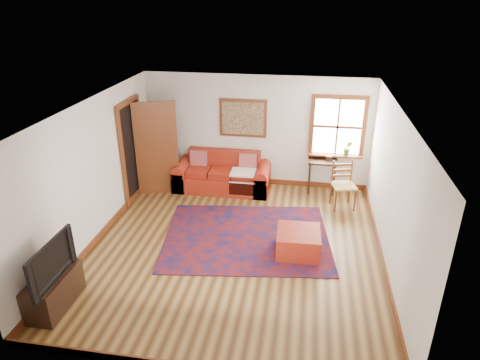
% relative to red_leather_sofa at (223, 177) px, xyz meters
% --- Properties ---
extents(ground, '(5.50, 5.50, 0.00)m').
position_rel_red_leather_sofa_xyz_m(ground, '(0.70, -2.34, -0.27)').
color(ground, '#492D13').
rests_on(ground, ground).
extents(room_envelope, '(5.04, 5.54, 2.52)m').
position_rel_red_leather_sofa_xyz_m(room_envelope, '(0.70, -2.32, 1.38)').
color(room_envelope, silver).
rests_on(room_envelope, ground).
extents(window, '(1.18, 0.20, 1.38)m').
position_rel_red_leather_sofa_xyz_m(window, '(2.48, 0.37, 1.04)').
color(window, white).
rests_on(window, ground).
extents(doorway, '(0.89, 1.08, 2.14)m').
position_rel_red_leather_sofa_xyz_m(doorway, '(-1.50, -0.55, 0.79)').
color(doorway, black).
rests_on(doorway, ground).
extents(framed_artwork, '(1.05, 0.07, 0.85)m').
position_rel_red_leather_sofa_xyz_m(framed_artwork, '(0.40, 0.38, 1.28)').
color(framed_artwork, brown).
rests_on(framed_artwork, ground).
extents(persian_rug, '(3.23, 2.72, 0.02)m').
position_rel_red_leather_sofa_xyz_m(persian_rug, '(0.85, -2.00, -0.26)').
color(persian_rug, '#62110E').
rests_on(persian_rug, ground).
extents(red_leather_sofa, '(2.12, 0.87, 0.83)m').
position_rel_red_leather_sofa_xyz_m(red_leather_sofa, '(0.00, 0.00, 0.00)').
color(red_leather_sofa, maroon).
rests_on(red_leather_sofa, ground).
extents(red_ottoman, '(0.75, 0.75, 0.42)m').
position_rel_red_leather_sofa_xyz_m(red_ottoman, '(1.79, -2.34, -0.07)').
color(red_ottoman, maroon).
rests_on(red_ottoman, ground).
extents(side_table, '(0.63, 0.47, 0.75)m').
position_rel_red_leather_sofa_xyz_m(side_table, '(2.19, 0.19, 0.35)').
color(side_table, black).
rests_on(side_table, ground).
extents(ladder_back_chair, '(0.54, 0.53, 0.97)m').
position_rel_red_leather_sofa_xyz_m(ladder_back_chair, '(2.61, -0.46, 0.25)').
color(ladder_back_chair, tan).
rests_on(ladder_back_chair, ground).
extents(media_cabinet, '(0.42, 0.93, 0.51)m').
position_rel_red_leather_sofa_xyz_m(media_cabinet, '(-1.57, -4.26, -0.02)').
color(media_cabinet, black).
rests_on(media_cabinet, ground).
extents(television, '(0.14, 1.03, 0.59)m').
position_rel_red_leather_sofa_xyz_m(television, '(-1.55, -4.33, 0.54)').
color(television, black).
rests_on(television, media_cabinet).
extents(candle_hurricane, '(0.12, 0.12, 0.18)m').
position_rel_red_leather_sofa_xyz_m(candle_hurricane, '(-1.52, -3.83, 0.32)').
color(candle_hurricane, silver).
rests_on(candle_hurricane, media_cabinet).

